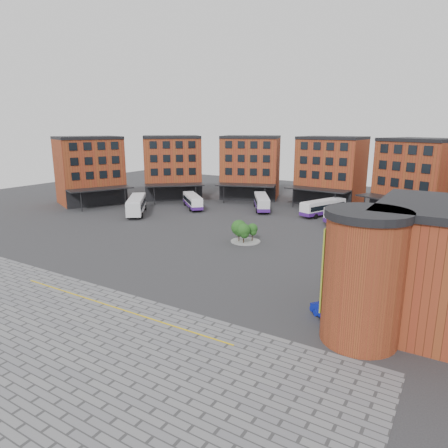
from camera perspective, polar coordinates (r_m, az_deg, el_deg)
The scene contains 12 objects.
ground at distance 50.72m, azimuth -5.40°, elevation -5.44°, with size 160.00×160.00×0.00m, color #28282B.
paving_zone at distance 35.51m, azimuth -25.05°, elevation -15.52°, with size 50.00×22.00×0.02m, color slate.
yellow_line at distance 39.81m, azimuth -15.34°, elevation -11.39°, with size 26.00×0.15×0.02m, color gold.
main_building at distance 84.10m, azimuth 7.62°, elevation 7.20°, with size 94.14×42.48×14.60m.
tree_island at distance 58.47m, azimuth 2.74°, elevation -0.92°, with size 4.40×4.40×3.33m.
bus_a at distance 79.51m, azimuth -12.41°, elevation 2.80°, with size 9.29×10.98×3.33m.
bus_b at distance 83.74m, azimuth -4.51°, elevation 3.32°, with size 8.97×8.63×2.85m.
bus_c at distance 82.12m, azimuth 5.40°, elevation 3.16°, with size 7.56×10.45×3.01m.
bus_d at distance 78.77m, azimuth 13.98°, elevation 2.35°, with size 6.26×10.78×3.00m.
bus_e at distance 73.06m, azimuth 18.40°, elevation 1.27°, with size 9.84×9.84×3.19m.
bus_f at distance 67.00m, azimuth 25.10°, elevation -0.26°, with size 10.11×11.51×3.52m.
blue_car at distance 36.99m, azimuth 14.95°, elevation -12.26°, with size 1.44×4.12×1.36m, color #0D1CAE.
Camera 1 is at (28.86, -38.27, 16.59)m, focal length 32.00 mm.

